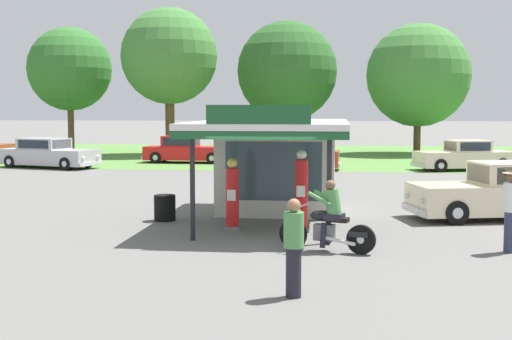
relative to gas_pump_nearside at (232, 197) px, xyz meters
name	(u,v)px	position (x,y,z in m)	size (l,w,h in m)	color
ground_plane	(263,240)	(0.93, -1.36, -0.85)	(300.00, 300.00, 0.00)	slate
grass_verge_strip	(311,155)	(0.93, 28.64, -0.84)	(120.00, 24.00, 0.01)	#56843D
service_station_kiosk	(277,158)	(0.89, 3.05, 0.80)	(4.12, 7.37, 3.22)	beige
gas_pump_nearside	(232,197)	(0.00, 0.00, 0.00)	(0.44, 0.44, 1.86)	slate
gas_pump_offside	(301,194)	(1.77, 0.00, 0.12)	(0.44, 0.44, 2.09)	slate
motorcycle_with_rider	(328,222)	(2.49, -2.45, -0.19)	(2.13, 0.89, 1.58)	black
featured_classic_sedan	(507,193)	(7.48, 2.73, -0.12)	(5.73, 3.04, 1.61)	beige
parked_car_second_row_spare	(48,154)	(-12.45, 17.37, -0.13)	(5.79, 3.39, 1.55)	#B7B7BC
parked_car_back_row_far_left	(292,156)	(0.40, 17.74, -0.15)	(5.14, 2.08, 1.53)	#993819
parked_car_back_row_centre	(464,157)	(9.05, 18.37, -0.16)	(5.24, 3.08, 1.52)	beige
parked_car_back_row_centre_left	(186,151)	(-5.95, 21.55, -0.16)	(5.08, 2.08, 1.54)	red
bystander_chatting_near_pumps	(511,209)	(6.44, -2.09, 0.11)	(0.39, 0.39, 1.78)	#2D3351
bystander_standing_back_lot	(294,245)	(1.97, -6.25, 0.03)	(0.34, 0.34, 1.66)	black
tree_oak_far_right	(418,75)	(8.07, 30.78, 4.48)	(6.99, 6.99, 8.83)	brown
tree_oak_distant_spare	(72,71)	(-15.28, 28.23, 4.76)	(5.66, 5.66, 8.59)	brown
tree_oak_right	(168,58)	(-8.49, 27.71, 5.56)	(6.36, 6.36, 9.73)	brown
tree_oak_left	(287,71)	(-0.81, 30.37, 4.78)	(6.85, 6.85, 9.06)	brown
spare_tire_stack	(165,208)	(-2.10, 1.23, -0.49)	(0.60, 0.60, 0.72)	black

